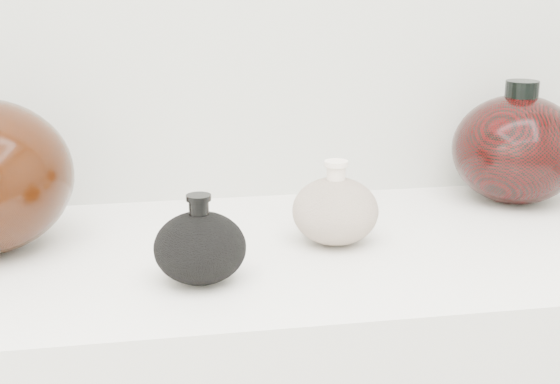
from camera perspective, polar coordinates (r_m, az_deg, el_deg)
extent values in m
cube|color=silver|center=(1.07, -3.31, -4.98)|extent=(1.20, 0.50, 0.03)
ellipsoid|color=black|center=(0.95, -5.87, -4.08)|extent=(0.14, 0.14, 0.09)
cylinder|color=black|center=(0.93, -5.96, -1.18)|extent=(0.03, 0.03, 0.03)
cylinder|color=black|center=(0.93, -5.98, -0.41)|extent=(0.04, 0.04, 0.01)
ellipsoid|color=beige|center=(1.08, 4.06, -1.39)|extent=(0.13, 0.13, 0.09)
cylinder|color=beige|center=(1.06, 4.12, 1.36)|extent=(0.03, 0.03, 0.03)
cylinder|color=beige|center=(1.06, 4.14, 2.10)|extent=(0.04, 0.04, 0.01)
ellipsoid|color=black|center=(1.32, 16.94, 3.00)|extent=(0.21, 0.21, 0.18)
cylinder|color=black|center=(1.30, 17.28, 7.06)|extent=(0.05, 0.05, 0.03)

